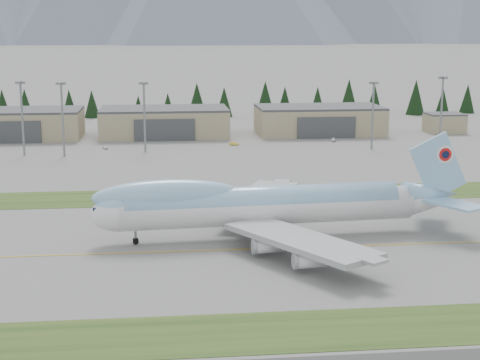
{
  "coord_description": "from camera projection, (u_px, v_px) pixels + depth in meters",
  "views": [
    {
      "loc": [
        -16.25,
        -129.76,
        40.03
      ],
      "look_at": [
        0.5,
        24.99,
        8.0
      ],
      "focal_mm": 55.0,
      "sensor_mm": 36.0,
      "label": 1
    }
  ],
  "objects": [
    {
      "name": "hangar_right",
      "position": [
        319.0,
        120.0,
        285.77
      ],
      "size": [
        48.0,
        26.6,
        10.8
      ],
      "color": "gray",
      "rests_on": "ground"
    },
    {
      "name": "control_shed",
      "position": [
        444.0,
        123.0,
        289.51
      ],
      "size": [
        14.0,
        12.0,
        7.6
      ],
      "color": "gray",
      "rests_on": "ground"
    },
    {
      "name": "boeing_747_freighter",
      "position": [
        264.0,
        204.0,
        142.67
      ],
      "size": [
        76.01,
        65.55,
        20.04
      ],
      "rotation": [
        0.0,
        0.0,
        0.07
      ],
      "color": "white",
      "rests_on": "ground"
    },
    {
      "name": "hangar_center",
      "position": [
        164.0,
        122.0,
        279.44
      ],
      "size": [
        48.0,
        26.6,
        10.8
      ],
      "color": "gray",
      "rests_on": "ground"
    },
    {
      "name": "ground",
      "position": [
        252.0,
        249.0,
        136.14
      ],
      "size": [
        7000.0,
        7000.0,
        0.0
      ],
      "primitive_type": "plane",
      "color": "slate",
      "rests_on": "ground"
    },
    {
      "name": "service_vehicle_b",
      "position": [
        234.0,
        145.0,
        258.18
      ],
      "size": [
        3.72,
        2.6,
        1.16
      ],
      "primitive_type": "imported",
      "rotation": [
        0.0,
        0.0,
        1.14
      ],
      "color": "yellow",
      "rests_on": "ground"
    },
    {
      "name": "hangar_left",
      "position": [
        16.0,
        124.0,
        273.64
      ],
      "size": [
        48.0,
        26.6,
        10.8
      ],
      "color": "gray",
      "rests_on": "ground"
    },
    {
      "name": "grass_strip_near",
      "position": [
        286.0,
        331.0,
        99.14
      ],
      "size": [
        400.0,
        14.0,
        0.08
      ],
      "primitive_type": "cube",
      "color": "#274117",
      "rests_on": "ground"
    },
    {
      "name": "taxiway_line_main",
      "position": [
        252.0,
        249.0,
        136.14
      ],
      "size": [
        400.0,
        0.4,
        0.02
      ],
      "primitive_type": "cube",
      "color": "gold",
      "rests_on": "ground"
    },
    {
      "name": "service_vehicle_c",
      "position": [
        334.0,
        141.0,
        266.87
      ],
      "size": [
        2.47,
        4.15,
        1.13
      ],
      "primitive_type": "imported",
      "rotation": [
        0.0,
        0.0,
        -0.24
      ],
      "color": "silver",
      "rests_on": "ground"
    },
    {
      "name": "grass_strip_far",
      "position": [
        229.0,
        196.0,
        179.96
      ],
      "size": [
        400.0,
        18.0,
        0.08
      ],
      "primitive_type": "cube",
      "color": "#274117",
      "rests_on": "ground"
    },
    {
      "name": "service_vehicle_a",
      "position": [
        105.0,
        149.0,
        250.12
      ],
      "size": [
        2.19,
        3.44,
        1.09
      ],
      "primitive_type": "imported",
      "rotation": [
        0.0,
        0.0,
        0.3
      ],
      "color": "silver",
      "rests_on": "ground"
    },
    {
      "name": "conifer_belt",
      "position": [
        208.0,
        101.0,
        341.24
      ],
      "size": [
        271.22,
        14.89,
        16.92
      ],
      "color": "black",
      "rests_on": "ground"
    },
    {
      "name": "floodlight_masts",
      "position": [
        166.0,
        104.0,
        240.1
      ],
      "size": [
        181.77,
        9.26,
        24.19
      ],
      "color": "slate",
      "rests_on": "ground"
    }
  ]
}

